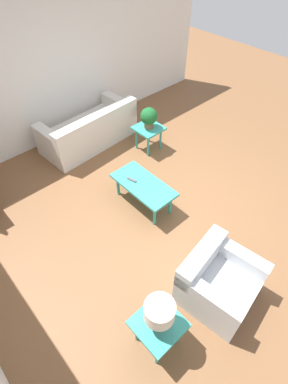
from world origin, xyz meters
name	(u,v)px	position (x,y,z in m)	size (l,w,h in m)	color
ground_plane	(172,210)	(0.00, 0.00, 0.00)	(14.00, 14.00, 0.00)	brown
wall_right	(55,67)	(3.06, 0.00, 1.35)	(0.12, 7.20, 2.70)	white
sofa	(90,131)	(2.36, -0.10, 0.29)	(0.97, 1.91, 0.76)	silver
armchair	(217,282)	(-1.33, 0.62, 0.30)	(0.92, 0.95, 0.73)	silver
coffee_table	(143,186)	(0.43, 0.23, 0.38)	(1.05, 0.51, 0.44)	teal
side_table_plant	(149,131)	(1.45, -0.83, 0.41)	(0.49, 0.49, 0.49)	teal
side_table_lamp	(158,326)	(-1.24, 1.55, 0.41)	(0.49, 0.49, 0.49)	teal
potted_plant	(149,117)	(1.45, -0.83, 0.71)	(0.31, 0.31, 0.40)	brown
table_lamp	(159,312)	(-1.24, 1.55, 0.76)	(0.31, 0.31, 0.41)	red
remote_control	(132,180)	(0.62, 0.31, 0.45)	(0.16, 0.08, 0.02)	#4C4C51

